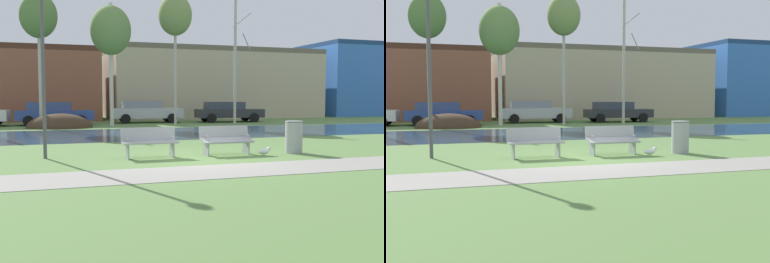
% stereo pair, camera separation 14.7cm
% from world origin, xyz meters
% --- Properties ---
extents(ground_plane, '(120.00, 120.00, 0.00)m').
position_xyz_m(ground_plane, '(0.00, 10.00, 0.00)').
color(ground_plane, '#5B7F42').
extents(paved_path_strip, '(60.00, 1.91, 0.01)m').
position_xyz_m(paved_path_strip, '(0.00, -2.03, 0.01)').
color(paved_path_strip, gray).
rests_on(paved_path_strip, ground).
extents(river_band, '(80.00, 7.28, 0.01)m').
position_xyz_m(river_band, '(0.00, 9.26, 0.00)').
color(river_band, '#2D475B').
rests_on(river_band, ground).
extents(soil_mound, '(3.70, 2.48, 1.64)m').
position_xyz_m(soil_mound, '(-3.20, 14.82, 0.00)').
color(soil_mound, '#423021').
rests_on(soil_mound, ground).
extents(bench_left, '(1.60, 0.57, 0.87)m').
position_xyz_m(bench_left, '(-1.19, 0.79, 0.47)').
color(bench_left, '#9EA0A3').
rests_on(bench_left, ground).
extents(bench_right, '(1.60, 0.57, 0.87)m').
position_xyz_m(bench_right, '(1.19, 0.79, 0.47)').
color(bench_right, '#9EA0A3').
rests_on(bench_right, ground).
extents(trash_bin, '(0.56, 0.56, 1.01)m').
position_xyz_m(trash_bin, '(3.35, 0.49, 0.52)').
color(trash_bin, '#999B9E').
rests_on(trash_bin, ground).
extents(seagull, '(0.43, 0.16, 0.26)m').
position_xyz_m(seagull, '(2.19, 0.22, 0.13)').
color(seagull, white).
rests_on(seagull, ground).
extents(streetlamp, '(0.32, 0.32, 5.05)m').
position_xyz_m(streetlamp, '(-4.05, 1.62, 3.40)').
color(streetlamp, '#4C4C51').
rests_on(streetlamp, ground).
extents(birch_left, '(2.08, 2.08, 8.09)m').
position_xyz_m(birch_left, '(-4.21, 15.21, 6.26)').
color(birch_left, '#BCB7A8').
rests_on(birch_left, ground).
extents(birch_center_left, '(2.46, 2.46, 7.40)m').
position_xyz_m(birch_center_left, '(-0.10, 15.82, 5.72)').
color(birch_center_left, beige).
rests_on(birch_center_left, ground).
extents(birch_center, '(2.10, 2.10, 8.77)m').
position_xyz_m(birch_center, '(3.87, 15.53, 6.79)').
color(birch_center, '#BCB7A8').
rests_on(birch_center, ground).
extents(birch_center_right, '(1.18, 2.10, 9.10)m').
position_xyz_m(birch_center_right, '(7.92, 15.40, 4.61)').
color(birch_center_right, '#BCB7A8').
rests_on(birch_center_right, ground).
extents(parked_sedan_second_blue, '(4.79, 2.23, 1.44)m').
position_xyz_m(parked_sedan_second_blue, '(-3.44, 17.53, 0.76)').
color(parked_sedan_second_blue, '#2D4793').
rests_on(parked_sedan_second_blue, ground).
extents(parked_hatch_third_silver, '(4.86, 2.30, 1.49)m').
position_xyz_m(parked_hatch_third_silver, '(2.61, 18.46, 0.79)').
color(parked_hatch_third_silver, '#B2B5BC').
rests_on(parked_hatch_third_silver, ground).
extents(parked_wagon_fourth_dark, '(4.79, 2.31, 1.42)m').
position_xyz_m(parked_wagon_fourth_dark, '(8.30, 17.53, 0.76)').
color(parked_wagon_fourth_dark, '#282B30').
rests_on(parked_wagon_fourth_dark, ground).
extents(building_beige_block, '(17.76, 8.97, 5.78)m').
position_xyz_m(building_beige_block, '(9.90, 25.54, 2.89)').
color(building_beige_block, '#BCAD8E').
rests_on(building_beige_block, ground).
extents(building_blue_store, '(11.69, 7.38, 6.80)m').
position_xyz_m(building_blue_store, '(26.17, 25.26, 3.40)').
color(building_blue_store, '#3870C6').
rests_on(building_blue_store, ground).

